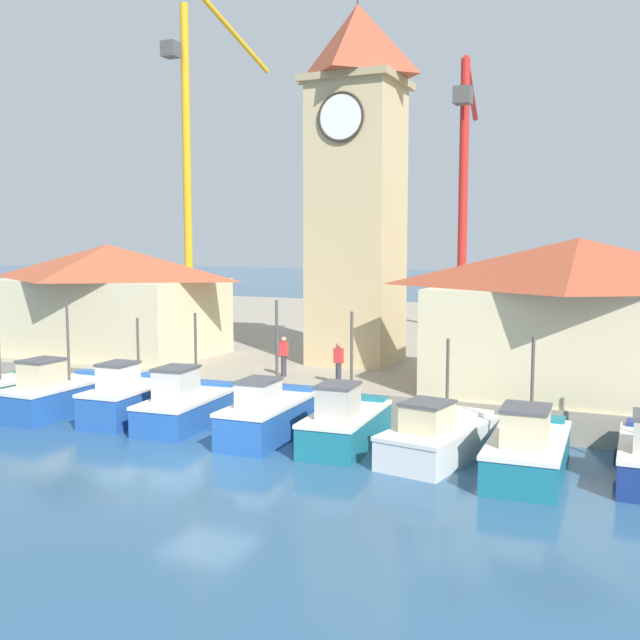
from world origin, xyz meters
TOP-DOWN VIEW (x-y plane):
  - ground_plane at (0.00, 0.00)m, footprint 300.00×300.00m
  - quay_wharf at (0.00, 26.59)m, footprint 120.00×40.00m
  - fishing_boat_left_outer at (-8.87, 3.36)m, footprint 2.13×4.74m
  - fishing_boat_left_inner at (-5.75, 3.75)m, footprint 2.06×4.43m
  - fishing_boat_mid_left at (-3.34, 3.90)m, footprint 2.30×4.94m
  - fishing_boat_center at (0.16, 3.55)m, footprint 2.01×4.88m
  - fishing_boat_mid_right at (2.89, 3.66)m, footprint 2.13×4.66m
  - fishing_boat_right_inner at (5.99, 3.49)m, footprint 2.87×4.95m
  - fishing_boat_right_outer at (8.74, 2.97)m, footprint 2.26×5.02m
  - clock_tower at (-0.39, 13.05)m, footprint 4.09×4.09m
  - warehouse_left at (-12.36, 10.68)m, footprint 10.64×6.61m
  - warehouse_right at (9.35, 9.65)m, footprint 10.38×6.24m
  - port_crane_near at (0.95, 27.73)m, footprint 2.28×9.85m
  - port_crane_far at (-17.33, 25.36)m, footprint 3.24×9.66m
  - dock_worker_near_tower at (0.96, 7.74)m, footprint 0.34×0.22m
  - dock_worker_along_quay at (-1.77, 8.50)m, footprint 0.34×0.22m

SIDE VIEW (x-z plane):
  - ground_plane at x=0.00m, z-range 0.00..0.00m
  - quay_wharf at x=0.00m, z-range 0.00..1.14m
  - fishing_boat_right_inner at x=5.99m, z-range -1.15..2.47m
  - fishing_boat_right_outer at x=8.74m, z-range -1.22..2.65m
  - fishing_boat_mid_left at x=-3.34m, z-range -1.27..2.74m
  - fishing_boat_mid_right at x=2.89m, z-range -1.42..2.90m
  - fishing_boat_center at x=0.16m, z-range -1.54..3.08m
  - fishing_boat_left_outer at x=-8.87m, z-range -1.34..2.89m
  - fishing_boat_left_inner at x=-5.75m, z-range -1.08..2.67m
  - dock_worker_near_tower at x=0.96m, z-range 1.18..2.80m
  - dock_worker_along_quay at x=-1.77m, z-range 1.18..2.80m
  - warehouse_left at x=-12.36m, z-range 1.20..6.52m
  - warehouse_right at x=9.35m, z-range 1.21..6.79m
  - port_crane_near at x=0.95m, z-range -0.71..15.90m
  - clock_tower at x=-0.39m, z-range 0.73..18.02m
  - port_crane_far at x=-17.33m, z-range -1.68..21.42m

